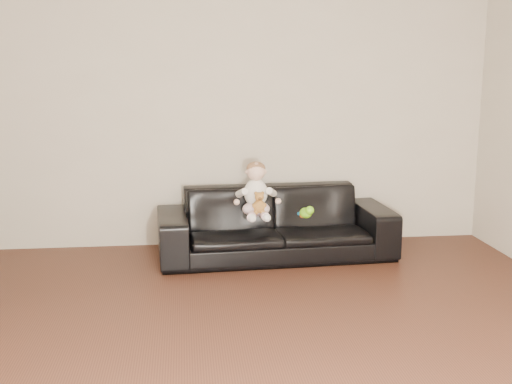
{
  "coord_description": "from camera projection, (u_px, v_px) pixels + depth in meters",
  "views": [
    {
      "loc": [
        -0.46,
        -3.41,
        1.76
      ],
      "look_at": [
        0.17,
        2.15,
        0.63
      ],
      "focal_mm": 45.0,
      "sensor_mm": 36.0,
      "label": 1
    }
  ],
  "objects": [
    {
      "name": "wall_back",
      "position": [
        232.0,
        111.0,
        6.14
      ],
      "size": [
        5.0,
        0.0,
        5.0
      ],
      "primitive_type": "plane",
      "rotation": [
        1.57,
        0.0,
        0.0
      ],
      "color": "beige",
      "rests_on": "ground"
    },
    {
      "name": "toy_blue_disc",
      "position": [
        303.0,
        214.0,
        5.8
      ],
      "size": [
        0.11,
        0.11,
        0.01
      ],
      "primitive_type": "cylinder",
      "rotation": [
        0.0,
        0.0,
        -0.06
      ],
      "color": "#1B9ADA",
      "rests_on": "sofa"
    },
    {
      "name": "baby",
      "position": [
        256.0,
        193.0,
        5.69
      ],
      "size": [
        0.34,
        0.42,
        0.49
      ],
      "rotation": [
        0.0,
        0.0,
        -0.06
      ],
      "color": "white",
      "rests_on": "sofa"
    },
    {
      "name": "toy_rattle",
      "position": [
        303.0,
        215.0,
        5.66
      ],
      "size": [
        0.07,
        0.07,
        0.06
      ],
      "primitive_type": "sphere",
      "rotation": [
        0.0,
        0.0,
        -0.31
      ],
      "color": "#C85B17",
      "rests_on": "sofa"
    },
    {
      "name": "teddy_bear",
      "position": [
        259.0,
        203.0,
        5.56
      ],
      "size": [
        0.12,
        0.12,
        0.19
      ],
      "rotation": [
        0.0,
        0.0,
        -0.17
      ],
      "color": "#9F6C2D",
      "rests_on": "sofa"
    },
    {
      "name": "floor",
      "position": [
        269.0,
        372.0,
        3.72
      ],
      "size": [
        5.5,
        5.5,
        0.0
      ],
      "primitive_type": "plane",
      "color": "#472519",
      "rests_on": "ground"
    },
    {
      "name": "toy_green",
      "position": [
        306.0,
        213.0,
        5.66
      ],
      "size": [
        0.15,
        0.16,
        0.09
      ],
      "primitive_type": "ellipsoid",
      "rotation": [
        0.0,
        0.0,
        -0.29
      ],
      "color": "#71D218",
      "rests_on": "sofa"
    },
    {
      "name": "sofa",
      "position": [
        275.0,
        223.0,
        5.89
      ],
      "size": [
        2.17,
        0.95,
        0.62
      ],
      "primitive_type": "imported",
      "rotation": [
        0.0,
        0.0,
        0.06
      ],
      "color": "black",
      "rests_on": "floor"
    }
  ]
}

